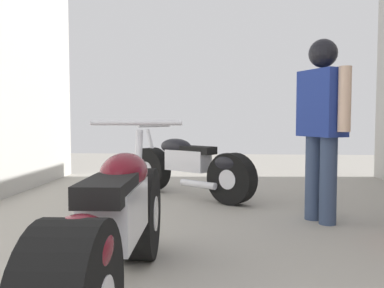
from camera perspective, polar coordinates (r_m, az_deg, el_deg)
name	(u,v)px	position (r m, az deg, el deg)	size (l,w,h in m)	color
ground_plane	(218,235)	(3.59, 3.65, -12.66)	(16.23, 16.23, 0.00)	#9E998E
motorcycle_maroon_cruiser	(115,232)	(2.20, -10.86, -12.15)	(0.63, 2.13, 0.99)	black
motorcycle_black_naked	(190,167)	(5.15, -0.26, -3.28)	(1.70, 1.33, 0.92)	black
mechanic_in_blue	(322,113)	(4.09, 17.85, 4.14)	(0.43, 0.66, 1.76)	#384766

